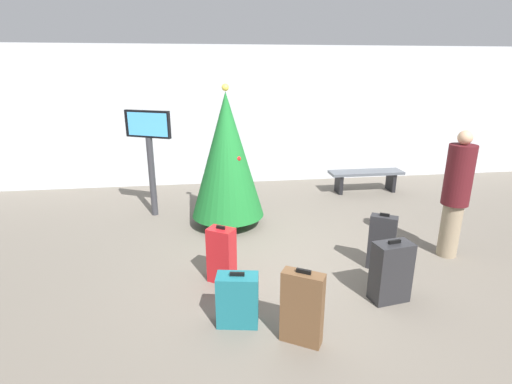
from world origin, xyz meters
TOP-DOWN VIEW (x-y plane):
  - ground_plane at (0.00, 0.00)m, footprint 16.00×16.00m
  - back_wall at (0.00, 4.47)m, footprint 16.00×0.20m
  - holiday_tree at (-0.71, 1.69)m, footprint 1.26×1.26m
  - flight_info_kiosk at (-2.07, 2.39)m, footprint 0.83×0.47m
  - waiting_bench at (2.49, 3.21)m, footprint 1.65×0.44m
  - traveller_0 at (2.44, 0.06)m, footprint 0.49×0.49m
  - suitcase_0 at (-0.81, -1.14)m, footprint 0.48×0.31m
  - suitcase_1 at (1.03, -0.93)m, footprint 0.48×0.32m
  - suitcase_2 at (1.27, -0.19)m, footprint 0.38×0.33m
  - suitcase_3 at (-0.20, -1.52)m, footprint 0.44×0.35m
  - suitcase_4 at (-0.93, -0.21)m, footprint 0.40×0.36m

SIDE VIEW (x-z plane):
  - ground_plane at x=0.00m, z-range 0.00..0.00m
  - suitcase_0 at x=-0.81m, z-range -0.02..0.61m
  - waiting_bench at x=2.49m, z-range 0.13..0.61m
  - suitcase_4 at x=-0.93m, z-range -0.02..0.76m
  - suitcase_1 at x=1.03m, z-range -0.02..0.76m
  - suitcase_2 at x=1.27m, z-range -0.02..0.80m
  - suitcase_3 at x=-0.20m, z-range -0.02..0.81m
  - traveller_0 at x=2.44m, z-range 0.05..1.92m
  - holiday_tree at x=-0.71m, z-range 0.04..2.48m
  - flight_info_kiosk at x=-2.07m, z-range 0.39..2.36m
  - back_wall at x=0.00m, z-range 0.00..3.18m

